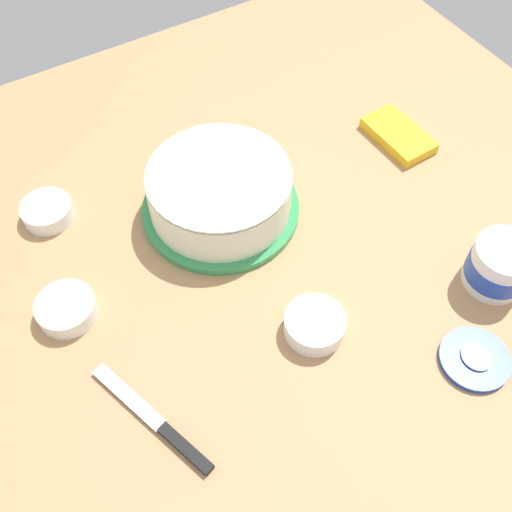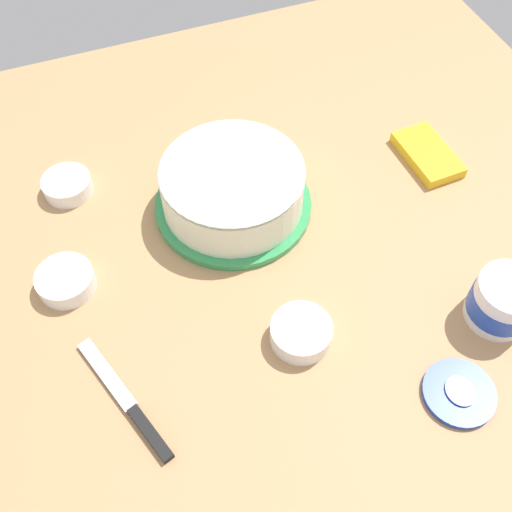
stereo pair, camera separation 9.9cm
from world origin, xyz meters
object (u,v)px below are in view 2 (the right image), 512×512
object	(u,v)px
spreading_knife	(132,408)
candy_box_lower	(427,155)
frosted_cake	(233,188)
frosting_tub_lid	(459,393)
sprinkle_bowl_orange	(67,185)
sprinkle_bowl_rainbow	(301,333)
frosting_tub	(503,301)
sprinkle_bowl_pink	(65,280)

from	to	relation	value
spreading_knife	candy_box_lower	distance (m)	0.73
frosted_cake	candy_box_lower	distance (m)	0.40
frosted_cake	spreading_knife	world-z (taller)	frosted_cake
frosting_tub_lid	candy_box_lower	bearing A→B (deg)	-24.75
sprinkle_bowl_orange	sprinkle_bowl_rainbow	size ratio (longest dim) A/B	0.94
frosting_tub	spreading_knife	xyz separation A→B (m)	(0.05, 0.59, -0.04)
frosting_tub	sprinkle_bowl_orange	bearing A→B (deg)	49.11
frosted_cake	frosting_tub_lid	bearing A→B (deg)	-157.61
sprinkle_bowl_rainbow	frosting_tub_lid	bearing A→B (deg)	-132.96
spreading_knife	sprinkle_bowl_rainbow	distance (m)	0.28
candy_box_lower	sprinkle_bowl_rainbow	bearing A→B (deg)	122.90
frosted_cake	sprinkle_bowl_rainbow	distance (m)	0.29
frosting_tub	spreading_knife	distance (m)	0.59
candy_box_lower	frosting_tub_lid	bearing A→B (deg)	152.99
sprinkle_bowl_rainbow	candy_box_lower	distance (m)	0.47
frosted_cake	candy_box_lower	size ratio (longest dim) A/B	1.98
frosting_tub	frosting_tub_lid	bearing A→B (deg)	126.94
sprinkle_bowl_rainbow	spreading_knife	bearing A→B (deg)	93.99
spreading_knife	candy_box_lower	world-z (taller)	candy_box_lower
sprinkle_bowl_rainbow	candy_box_lower	size ratio (longest dim) A/B	0.67
sprinkle_bowl_orange	frosting_tub_lid	bearing A→B (deg)	-142.67
frosted_cake	frosting_tub_lid	xyz separation A→B (m)	(-0.46, -0.19, -0.05)
frosting_tub_lid	sprinkle_bowl_pink	bearing A→B (deg)	51.80
frosting_tub	sprinkle_bowl_rainbow	size ratio (longest dim) A/B	1.06
sprinkle_bowl_pink	frosted_cake	bearing A→B (deg)	-78.80
spreading_knife	sprinkle_bowl_orange	size ratio (longest dim) A/B	2.54
frosting_tub	frosting_tub_lid	world-z (taller)	frosting_tub
frosted_cake	sprinkle_bowl_pink	world-z (taller)	frosted_cake
spreading_knife	sprinkle_bowl_orange	xyz separation A→B (m)	(0.46, 0.01, 0.01)
frosting_tub_lid	sprinkle_bowl_rainbow	bearing A→B (deg)	47.04
spreading_knife	sprinkle_bowl_orange	bearing A→B (deg)	0.64
spreading_knife	sprinkle_bowl_pink	size ratio (longest dim) A/B	2.40
sprinkle_bowl_pink	frosting_tub	bearing A→B (deg)	-115.50
frosting_tub	candy_box_lower	size ratio (longest dim) A/B	0.72
frosting_tub_lid	frosting_tub	bearing A→B (deg)	-53.06
frosting_tub	sprinkle_bowl_orange	distance (m)	0.79
frosting_tub_lid	candy_box_lower	size ratio (longest dim) A/B	0.76
sprinkle_bowl_rainbow	frosted_cake	bearing A→B (deg)	1.48
frosting_tub_lid	candy_box_lower	xyz separation A→B (m)	(0.44, -0.20, 0.00)
frosting_tub_lid	sprinkle_bowl_rainbow	distance (m)	0.25
frosting_tub	sprinkle_bowl_rainbow	bearing A→B (deg)	76.61
frosting_tub	sprinkle_bowl_orange	xyz separation A→B (m)	(0.51, 0.59, -0.03)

